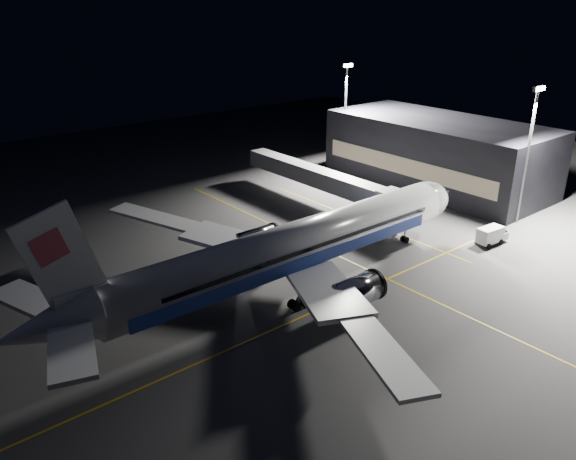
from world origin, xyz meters
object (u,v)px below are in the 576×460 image
(airliner, at_px, (288,249))
(safety_cone_a, at_px, (294,252))
(floodlight_mast_north, at_px, (345,107))
(baggage_tug, at_px, (236,261))
(safety_cone_c, at_px, (260,265))
(jet_bridge, at_px, (326,180))
(floodlight_mast_south, at_px, (529,144))
(service_truck, at_px, (492,235))
(safety_cone_b, at_px, (276,254))

(airliner, xyz_separation_m, safety_cone_a, (7.08, 7.08, -4.90))
(floodlight_mast_north, relative_size, baggage_tug, 7.85)
(safety_cone_c, bearing_deg, safety_cone_a, 2.65)
(airliner, bearing_deg, jet_bridge, 38.04)
(jet_bridge, height_order, safety_cone_c, jet_bridge)
(floodlight_mast_north, bearing_deg, safety_cone_a, -143.78)
(floodlight_mast_south, relative_size, safety_cone_a, 38.99)
(airliner, relative_size, safety_cone_a, 115.82)
(jet_bridge, bearing_deg, service_truck, -73.99)
(floodlight_mast_south, distance_m, safety_cone_b, 40.84)
(service_truck, bearing_deg, safety_cone_c, 158.94)
(jet_bridge, height_order, safety_cone_a, jet_bridge)
(safety_cone_a, bearing_deg, floodlight_mast_north, 36.22)
(safety_cone_a, distance_m, safety_cone_c, 6.09)
(floodlight_mast_north, height_order, floodlight_mast_south, same)
(safety_cone_c, bearing_deg, airliner, -98.30)
(jet_bridge, bearing_deg, floodlight_mast_north, 37.74)
(service_truck, relative_size, safety_cone_c, 9.25)
(floodlight_mast_south, distance_m, safety_cone_a, 38.39)
(airliner, distance_m, service_truck, 31.87)
(safety_cone_b, bearing_deg, floodlight_mast_south, -20.98)
(baggage_tug, bearing_deg, safety_cone_b, 2.29)
(safety_cone_c, bearing_deg, floodlight_mast_south, -17.73)
(jet_bridge, relative_size, floodlight_mast_north, 1.66)
(baggage_tug, relative_size, safety_cone_b, 4.15)
(airliner, relative_size, safety_cone_b, 96.78)
(jet_bridge, xyz_separation_m, floodlight_mast_south, (18.00, -24.07, 7.79))
(airliner, xyz_separation_m, safety_cone_b, (4.64, 7.95, -4.85))
(floodlight_mast_north, xyz_separation_m, safety_cone_b, (-36.43, -24.03, -12.05))
(baggage_tug, distance_m, safety_cone_b, 6.05)
(airliner, height_order, safety_cone_c, airliner)
(floodlight_mast_north, xyz_separation_m, baggage_tug, (-42.41, -23.17, -11.59))
(airliner, distance_m, safety_cone_a, 11.15)
(baggage_tug, xyz_separation_m, safety_cone_a, (8.41, -1.73, -0.52))
(service_truck, xyz_separation_m, baggage_tug, (-31.92, 16.95, -0.58))
(service_truck, distance_m, safety_cone_b, 30.54)
(airliner, xyz_separation_m, safety_cone_c, (0.99, 6.80, -4.88))
(safety_cone_b, xyz_separation_m, safety_cone_c, (-3.65, -1.15, -0.04))
(service_truck, xyz_separation_m, safety_cone_c, (-29.59, 14.93, -1.09))
(jet_bridge, bearing_deg, safety_cone_c, -153.00)
(safety_cone_b, bearing_deg, jet_bridge, 28.72)
(airliner, height_order, safety_cone_b, airliner)
(floodlight_mast_south, bearing_deg, jet_bridge, 126.79)
(jet_bridge, relative_size, baggage_tug, 13.04)
(jet_bridge, distance_m, floodlight_mast_south, 31.05)
(safety_cone_a, bearing_deg, service_truck, -32.90)
(jet_bridge, height_order, floodlight_mast_south, floodlight_mast_south)
(baggage_tug, bearing_deg, floodlight_mast_north, 39.17)
(service_truck, relative_size, safety_cone_b, 8.13)
(jet_bridge, height_order, floodlight_mast_north, floodlight_mast_north)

